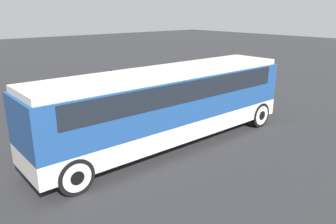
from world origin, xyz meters
TOP-DOWN VIEW (x-y plane):
  - ground_plane at (0.00, 0.00)m, footprint 120.00×120.00m
  - tour_bus at (0.10, 0.00)m, footprint 11.43×2.55m
  - parked_car_near at (-1.15, 7.85)m, footprint 4.03×1.79m
  - parked_car_mid at (4.44, 8.97)m, footprint 4.58×1.93m

SIDE VIEW (x-z plane):
  - ground_plane at x=0.00m, z-range 0.00..0.00m
  - parked_car_near at x=-1.15m, z-range 0.00..1.43m
  - parked_car_mid at x=4.44m, z-range 0.00..1.45m
  - tour_bus at x=0.10m, z-range 0.34..3.49m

